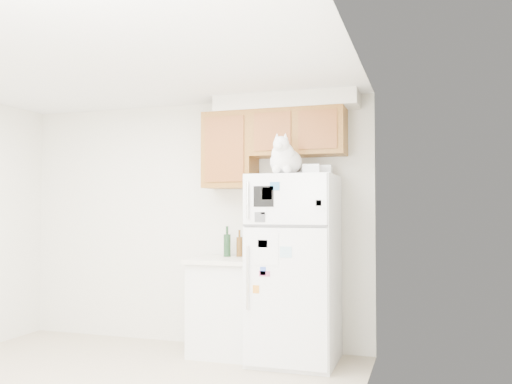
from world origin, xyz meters
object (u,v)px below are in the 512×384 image
at_px(bottle_green, 227,241).
at_px(bottle_amber, 239,243).
at_px(refrigerator, 294,268).
at_px(cat, 285,159).
at_px(base_counter, 226,306).
at_px(storage_box_front, 312,169).
at_px(storage_box_back, 322,171).

height_order(bottle_green, bottle_amber, bottle_green).
bearing_deg(refrigerator, bottle_amber, 157.62).
bearing_deg(cat, base_counter, 158.24).
relative_size(storage_box_front, bottle_amber, 0.57).
bearing_deg(bottle_green, refrigerator, -16.80).
bearing_deg(cat, storage_box_front, 23.99).
bearing_deg(bottle_amber, cat, -37.13).
bearing_deg(refrigerator, storage_box_front, -25.91).
relative_size(storage_box_back, bottle_green, 0.60).
xyz_separation_m(refrigerator, bottle_green, (-0.74, 0.22, 0.22)).
relative_size(base_counter, storage_box_front, 6.13).
relative_size(base_counter, bottle_amber, 3.47).
xyz_separation_m(base_counter, storage_box_back, (0.92, 0.09, 1.29)).
relative_size(refrigerator, storage_box_back, 9.44).
distance_m(refrigerator, storage_box_front, 0.92).
relative_size(refrigerator, bottle_green, 5.63).
relative_size(refrigerator, base_counter, 1.85).
bearing_deg(storage_box_front, bottle_green, 160.82).
height_order(cat, storage_box_back, cat).
bearing_deg(bottle_amber, storage_box_back, -5.84).
bearing_deg(base_counter, storage_box_front, -10.58).
bearing_deg(cat, bottle_amber, 142.87).
bearing_deg(bottle_amber, bottle_green, -164.81).
bearing_deg(bottle_amber, refrigerator, -22.38).
distance_m(storage_box_back, bottle_amber, 1.10).
bearing_deg(storage_box_front, cat, -156.48).
distance_m(bottle_green, bottle_amber, 0.12).
bearing_deg(bottle_green, cat, -30.26).
xyz_separation_m(base_counter, cat, (0.65, -0.26, 1.37)).
distance_m(storage_box_back, bottle_green, 1.19).
bearing_deg(storage_box_back, storage_box_front, -100.35).
bearing_deg(base_counter, bottle_green, 108.50).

